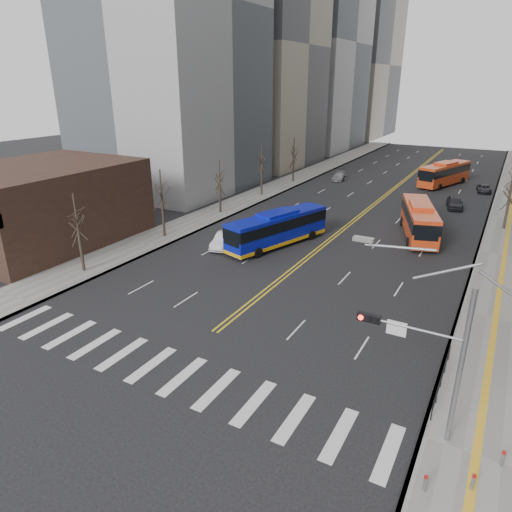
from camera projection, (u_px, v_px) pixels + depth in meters
ground at (167, 370)px, 26.78m from camera, size 220.00×220.00×0.00m
sidewalk_left at (271, 189)px, 70.90m from camera, size 5.00×130.00×0.15m
crosswalk at (167, 370)px, 26.78m from camera, size 26.70×4.00×0.01m
centerline at (394, 189)px, 71.54m from camera, size 0.55×100.00×0.01m
office_towers at (431, 27)px, 73.86m from camera, size 83.00×134.00×58.00m
storefront at (42, 204)px, 46.94m from camera, size 14.00×18.00×8.00m
signal_mast at (429, 345)px, 20.38m from camera, size 5.37×0.37×9.39m
pedestrian_railing at (442, 377)px, 24.85m from camera, size 0.06×6.06×1.02m
bollards at (468, 474)px, 19.03m from camera, size 2.87×3.17×0.78m
street_trees at (299, 176)px, 56.42m from camera, size 35.20×47.20×7.60m
blue_bus at (277, 228)px, 46.49m from camera, size 6.24×12.50×3.57m
red_bus_near at (419, 218)px, 49.10m from camera, size 6.07×11.92×3.68m
red_bus_far at (445, 172)px, 73.22m from camera, size 6.45×12.17×3.76m
car_white at (225, 240)px, 46.29m from camera, size 2.57×4.89×1.53m
car_dark_mid at (455, 202)px, 60.43m from camera, size 2.76×4.91×1.58m
car_silver at (339, 176)px, 77.50m from camera, size 2.57×4.70×1.29m
car_dark_far at (484, 189)px, 69.20m from camera, size 2.45×4.29×1.13m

